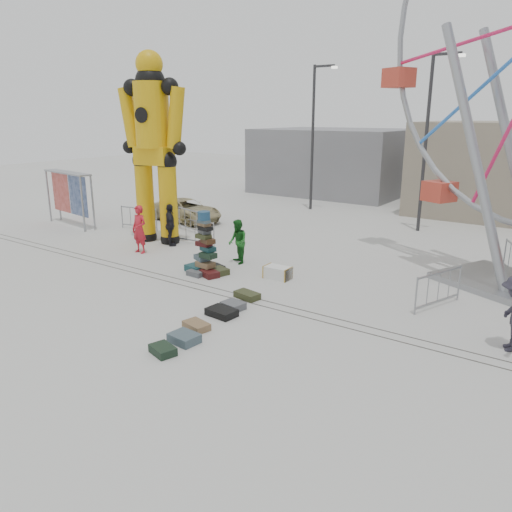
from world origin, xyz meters
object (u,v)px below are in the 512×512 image
Objects in this scene: crash_test_dummy at (153,142)px; barricade_dummy_a at (139,218)px; lamp_post_right at (428,135)px; banner_scaffold at (68,185)px; parked_suv at (186,210)px; steamer_trunk at (278,273)px; pedestrian_red at (139,229)px; barricade_wheel_front at (438,289)px; pedestrian_green at (238,242)px; suitcase_tower at (206,256)px; barricade_dummy_c at (195,232)px; barricade_dummy_b at (191,221)px; lamp_post_left at (314,131)px; pedestrian_black at (170,225)px.

barricade_dummy_a is at bearing 144.52° from crash_test_dummy.
banner_scaffold is at bearing -148.83° from lamp_post_right.
parked_suv is (3.95, 4.07, -1.43)m from banner_scaffold.
steamer_trunk is 6.38m from pedestrian_red.
lamp_post_right is 4.00× the size of barricade_wheel_front.
steamer_trunk is 2.39m from pedestrian_green.
suitcase_tower is 4.03m from barricade_dummy_c.
parked_suv reaches higher than steamer_trunk.
pedestrian_green is (4.12, 1.08, -0.13)m from pedestrian_red.
barricade_dummy_b is at bearing -143.50° from lamp_post_right.
parked_suv is (-9.06, 5.20, 0.37)m from steamer_trunk.
banner_scaffold is at bearing 142.27° from parked_suv.
lamp_post_left reaches higher than barricade_dummy_b.
lamp_post_left is 4.00× the size of barricade_dummy_a.
suitcase_tower is (-4.05, -10.93, -3.86)m from lamp_post_right.
crash_test_dummy is at bearing -99.18° from lamp_post_left.
lamp_post_left is 12.94m from pedestrian_red.
pedestrian_green reaches higher than parked_suv.
suitcase_tower is 7.94m from barricade_dummy_a.
crash_test_dummy is 4.13m from barricade_dummy_c.
pedestrian_red is at bearing -53.73° from barricade_dummy_a.
barricade_dummy_b reaches higher than steamer_trunk.
banner_scaffold is (-10.62, 2.06, 1.40)m from suitcase_tower.
crash_test_dummy is 4.55× the size of pedestrian_black.
pedestrian_red reaches higher than steamer_trunk.
crash_test_dummy is at bearing 112.56° from pedestrian_red.
barricade_dummy_b is 1.04× the size of pedestrian_red.
lamp_post_right is 17.32m from banner_scaffold.
parked_suv reaches higher than barricade_dummy_a.
suitcase_tower is 0.27× the size of crash_test_dummy.
parked_suv is at bearing 91.52° from barricade_wheel_front.
parked_suv is (-2.96, 4.10, -0.31)m from pedestrian_black.
lamp_post_left is at bearing 164.05° from lamp_post_right.
pedestrian_red reaches higher than parked_suv.
pedestrian_red is at bearing -116.73° from barricade_dummy_c.
banner_scaffold is at bearing -125.21° from lamp_post_left.
lamp_post_right is 12.28m from suitcase_tower.
barricade_dummy_c is at bearing 5.13° from crash_test_dummy.
lamp_post_right reaches higher than pedestrian_red.
steamer_trunk is at bearing -66.01° from lamp_post_left.
barricade_wheel_front is at bearing 6.06° from banner_scaffold.
lamp_post_left reaches higher than barricade_wheel_front.
lamp_post_right is 3.62× the size of suitcase_tower.
barricade_wheel_front is at bearing 3.60° from steamer_trunk.
pedestrian_green is at bearing -117.02° from parked_suv.
banner_scaffold is (-7.67, -10.87, -2.47)m from lamp_post_left.
steamer_trunk is at bearing -21.29° from crash_test_dummy.
steamer_trunk is (7.07, -1.31, -4.07)m from crash_test_dummy.
crash_test_dummy is at bearing 167.99° from steamer_trunk.
suitcase_tower reaches higher than parked_suv.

